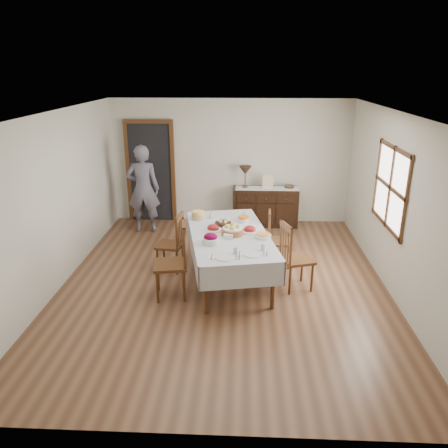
{
  "coord_description": "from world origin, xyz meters",
  "views": [
    {
      "loc": [
        0.29,
        -6.11,
        3.2
      ],
      "look_at": [
        0.0,
        0.1,
        0.95
      ],
      "focal_mm": 35.0,
      "sensor_mm": 36.0,
      "label": 1
    }
  ],
  "objects_px": {
    "chair_right_far": "(277,238)",
    "sideboard": "(265,207)",
    "chair_right_near": "(294,256)",
    "person": "(143,186)",
    "chair_left_near": "(174,260)",
    "chair_left_far": "(173,242)",
    "dining_table": "(229,239)",
    "table_lamp": "(245,171)"
  },
  "relations": [
    {
      "from": "chair_left_near",
      "to": "table_lamp",
      "type": "distance_m",
      "value": 3.36
    },
    {
      "from": "dining_table",
      "to": "chair_left_far",
      "type": "bearing_deg",
      "value": 150.74
    },
    {
      "from": "chair_left_near",
      "to": "person",
      "type": "xyz_separation_m",
      "value": [
        -1.02,
        2.67,
        0.38
      ]
    },
    {
      "from": "chair_left_near",
      "to": "table_lamp",
      "type": "relative_size",
      "value": 2.45
    },
    {
      "from": "dining_table",
      "to": "table_lamp",
      "type": "height_order",
      "value": "table_lamp"
    },
    {
      "from": "dining_table",
      "to": "chair_left_far",
      "type": "distance_m",
      "value": 1.01
    },
    {
      "from": "chair_left_near",
      "to": "chair_left_far",
      "type": "xyz_separation_m",
      "value": [
        -0.16,
        0.87,
        -0.08
      ]
    },
    {
      "from": "person",
      "to": "sideboard",
      "type": "bearing_deg",
      "value": -172.98
    },
    {
      "from": "chair_left_far",
      "to": "chair_right_far",
      "type": "bearing_deg",
      "value": 107.56
    },
    {
      "from": "sideboard",
      "to": "person",
      "type": "distance_m",
      "value": 2.57
    },
    {
      "from": "person",
      "to": "table_lamp",
      "type": "bearing_deg",
      "value": -170.44
    },
    {
      "from": "chair_left_near",
      "to": "chair_left_far",
      "type": "relative_size",
      "value": 1.15
    },
    {
      "from": "chair_right_near",
      "to": "chair_left_far",
      "type": "bearing_deg",
      "value": 56.03
    },
    {
      "from": "chair_left_far",
      "to": "chair_right_near",
      "type": "relative_size",
      "value": 0.93
    },
    {
      "from": "chair_right_near",
      "to": "chair_right_far",
      "type": "distance_m",
      "value": 0.86
    },
    {
      "from": "chair_right_near",
      "to": "table_lamp",
      "type": "distance_m",
      "value": 3.0
    },
    {
      "from": "sideboard",
      "to": "chair_right_far",
      "type": "bearing_deg",
      "value": -86.98
    },
    {
      "from": "chair_right_far",
      "to": "sideboard",
      "type": "height_order",
      "value": "chair_right_far"
    },
    {
      "from": "chair_right_near",
      "to": "chair_right_far",
      "type": "xyz_separation_m",
      "value": [
        -0.2,
        0.83,
        -0.05
      ]
    },
    {
      "from": "chair_left_far",
      "to": "table_lamp",
      "type": "bearing_deg",
      "value": 161.11
    },
    {
      "from": "chair_left_far",
      "to": "person",
      "type": "relative_size",
      "value": 0.52
    },
    {
      "from": "chair_right_near",
      "to": "chair_right_far",
      "type": "relative_size",
      "value": 1.11
    },
    {
      "from": "person",
      "to": "table_lamp",
      "type": "xyz_separation_m",
      "value": [
        2.04,
        0.48,
        0.22
      ]
    },
    {
      "from": "chair_left_near",
      "to": "chair_right_near",
      "type": "xyz_separation_m",
      "value": [
        1.75,
        0.31,
        -0.04
      ]
    },
    {
      "from": "sideboard",
      "to": "person",
      "type": "height_order",
      "value": "person"
    },
    {
      "from": "chair_right_far",
      "to": "chair_left_near",
      "type": "bearing_deg",
      "value": 129.5
    },
    {
      "from": "chair_right_near",
      "to": "sideboard",
      "type": "xyz_separation_m",
      "value": [
        -0.3,
        2.83,
        -0.12
      ]
    },
    {
      "from": "sideboard",
      "to": "dining_table",
      "type": "bearing_deg",
      "value": -104.6
    },
    {
      "from": "dining_table",
      "to": "chair_right_far",
      "type": "xyz_separation_m",
      "value": [
        0.78,
        0.59,
        -0.21
      ]
    },
    {
      "from": "chair_left_far",
      "to": "person",
      "type": "xyz_separation_m",
      "value": [
        -0.86,
        1.8,
        0.45
      ]
    },
    {
      "from": "sideboard",
      "to": "table_lamp",
      "type": "distance_m",
      "value": 0.88
    },
    {
      "from": "dining_table",
      "to": "chair_left_near",
      "type": "height_order",
      "value": "chair_left_near"
    },
    {
      "from": "chair_right_far",
      "to": "table_lamp",
      "type": "relative_size",
      "value": 2.06
    },
    {
      "from": "person",
      "to": "chair_left_far",
      "type": "bearing_deg",
      "value": 111.79
    },
    {
      "from": "chair_left_near",
      "to": "sideboard",
      "type": "xyz_separation_m",
      "value": [
        1.45,
        3.14,
        -0.16
      ]
    },
    {
      "from": "chair_left_near",
      "to": "person",
      "type": "height_order",
      "value": "person"
    },
    {
      "from": "dining_table",
      "to": "sideboard",
      "type": "height_order",
      "value": "sideboard"
    },
    {
      "from": "chair_left_near",
      "to": "sideboard",
      "type": "bearing_deg",
      "value": 145.53
    },
    {
      "from": "person",
      "to": "chair_right_far",
      "type": "bearing_deg",
      "value": 145.66
    },
    {
      "from": "chair_left_near",
      "to": "chair_right_far",
      "type": "bearing_deg",
      "value": 116.76
    },
    {
      "from": "chair_right_near",
      "to": "table_lamp",
      "type": "bearing_deg",
      "value": -3.12
    },
    {
      "from": "chair_right_near",
      "to": "person",
      "type": "distance_m",
      "value": 3.66
    }
  ]
}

